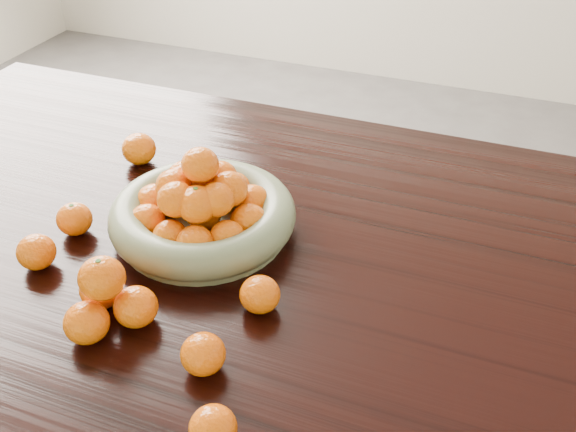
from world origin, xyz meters
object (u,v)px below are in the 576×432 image
(dining_table, at_px, (293,287))
(orange_pyramid, at_px, (106,299))
(fruit_bowl, at_px, (203,210))
(loose_orange_0, at_px, (74,219))

(dining_table, height_order, orange_pyramid, orange_pyramid)
(orange_pyramid, bearing_deg, fruit_bowl, 83.32)
(fruit_bowl, distance_m, orange_pyramid, 0.25)
(orange_pyramid, distance_m, loose_orange_0, 0.24)
(orange_pyramid, height_order, loose_orange_0, orange_pyramid)
(fruit_bowl, bearing_deg, loose_orange_0, -158.73)
(orange_pyramid, bearing_deg, dining_table, 53.66)
(fruit_bowl, xyz_separation_m, loose_orange_0, (-0.21, -0.08, -0.02))
(dining_table, bearing_deg, loose_orange_0, -165.82)
(orange_pyramid, relative_size, loose_orange_0, 2.17)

